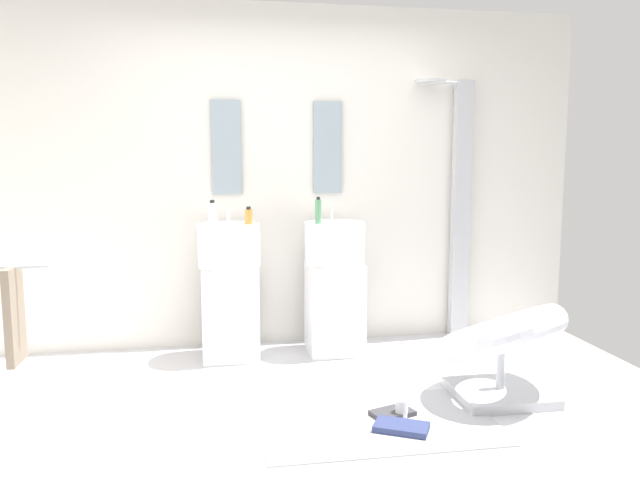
{
  "coord_description": "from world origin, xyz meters",
  "views": [
    {
      "loc": [
        -0.47,
        -3.08,
        1.44
      ],
      "look_at": [
        0.15,
        0.55,
        0.95
      ],
      "focal_mm": 34.17,
      "sensor_mm": 36.0,
      "label": 1
    }
  ],
  "objects_px": {
    "lounge_chair": "(502,342)",
    "soap_bottle_amber": "(249,216)",
    "shower_column": "(459,205)",
    "pedestal_sink_left": "(230,288)",
    "magazine_navy": "(401,427)",
    "soap_bottle_green": "(318,211)",
    "soap_bottle_white": "(212,214)",
    "pedestal_sink_right": "(335,284)",
    "magazine_charcoal": "(392,413)",
    "towel_rack": "(9,320)",
    "coffee_mug": "(402,408)"
  },
  "relations": [
    {
      "from": "soap_bottle_amber",
      "to": "soap_bottle_white",
      "type": "xyz_separation_m",
      "value": [
        -0.25,
        -0.08,
        0.03
      ]
    },
    {
      "from": "soap_bottle_white",
      "to": "soap_bottle_amber",
      "type": "bearing_deg",
      "value": 16.97
    },
    {
      "from": "magazine_navy",
      "to": "magazine_charcoal",
      "type": "bearing_deg",
      "value": 115.76
    },
    {
      "from": "pedestal_sink_left",
      "to": "pedestal_sink_right",
      "type": "height_order",
      "value": "same"
    },
    {
      "from": "pedestal_sink_right",
      "to": "soap_bottle_green",
      "type": "height_order",
      "value": "soap_bottle_green"
    },
    {
      "from": "lounge_chair",
      "to": "soap_bottle_green",
      "type": "height_order",
      "value": "soap_bottle_green"
    },
    {
      "from": "shower_column",
      "to": "coffee_mug",
      "type": "relative_size",
      "value": 20.3
    },
    {
      "from": "lounge_chair",
      "to": "magazine_navy",
      "type": "xyz_separation_m",
      "value": [
        -0.73,
        -0.35,
        -0.32
      ]
    },
    {
      "from": "lounge_chair",
      "to": "magazine_charcoal",
      "type": "relative_size",
      "value": 4.68
    },
    {
      "from": "magazine_charcoal",
      "to": "lounge_chair",
      "type": "bearing_deg",
      "value": -6.82
    },
    {
      "from": "pedestal_sink_left",
      "to": "towel_rack",
      "type": "distance_m",
      "value": 1.61
    },
    {
      "from": "towel_rack",
      "to": "coffee_mug",
      "type": "relative_size",
      "value": 9.41
    },
    {
      "from": "magazine_navy",
      "to": "soap_bottle_green",
      "type": "xyz_separation_m",
      "value": [
        -0.22,
        1.34,
        1.04
      ]
    },
    {
      "from": "lounge_chair",
      "to": "towel_rack",
      "type": "bearing_deg",
      "value": -178.59
    },
    {
      "from": "lounge_chair",
      "to": "soap_bottle_amber",
      "type": "relative_size",
      "value": 8.59
    },
    {
      "from": "soap_bottle_white",
      "to": "lounge_chair",
      "type": "bearing_deg",
      "value": -29.06
    },
    {
      "from": "coffee_mug",
      "to": "towel_rack",
      "type": "bearing_deg",
      "value": 176.57
    },
    {
      "from": "coffee_mug",
      "to": "soap_bottle_green",
      "type": "relative_size",
      "value": 0.52
    },
    {
      "from": "coffee_mug",
      "to": "soap_bottle_amber",
      "type": "bearing_deg",
      "value": 122.43
    },
    {
      "from": "shower_column",
      "to": "towel_rack",
      "type": "xyz_separation_m",
      "value": [
        -2.98,
        -1.37,
        -0.45
      ]
    },
    {
      "from": "magazine_navy",
      "to": "soap_bottle_amber",
      "type": "bearing_deg",
      "value": 145.57
    },
    {
      "from": "towel_rack",
      "to": "magazine_charcoal",
      "type": "bearing_deg",
      "value": -2.7
    },
    {
      "from": "lounge_chair",
      "to": "soap_bottle_green",
      "type": "relative_size",
      "value": 5.65
    },
    {
      "from": "soap_bottle_amber",
      "to": "shower_column",
      "type": "bearing_deg",
      "value": 9.33
    },
    {
      "from": "pedestal_sink_right",
      "to": "soap_bottle_green",
      "type": "distance_m",
      "value": 0.58
    },
    {
      "from": "pedestal_sink_left",
      "to": "soap_bottle_amber",
      "type": "relative_size",
      "value": 8.54
    },
    {
      "from": "towel_rack",
      "to": "lounge_chair",
      "type": "bearing_deg",
      "value": 1.41
    },
    {
      "from": "pedestal_sink_left",
      "to": "soap_bottle_green",
      "type": "height_order",
      "value": "soap_bottle_green"
    },
    {
      "from": "magazine_charcoal",
      "to": "pedestal_sink_right",
      "type": "bearing_deg",
      "value": 74.95
    },
    {
      "from": "towel_rack",
      "to": "pedestal_sink_left",
      "type": "bearing_deg",
      "value": 44.66
    },
    {
      "from": "magazine_navy",
      "to": "soap_bottle_amber",
      "type": "xyz_separation_m",
      "value": [
        -0.72,
        1.38,
        1.01
      ]
    },
    {
      "from": "pedestal_sink_right",
      "to": "shower_column",
      "type": "xyz_separation_m",
      "value": [
        1.06,
        0.24,
        0.57
      ]
    },
    {
      "from": "shower_column",
      "to": "lounge_chair",
      "type": "height_order",
      "value": "shower_column"
    },
    {
      "from": "soap_bottle_amber",
      "to": "towel_rack",
      "type": "bearing_deg",
      "value": -139.63
    },
    {
      "from": "coffee_mug",
      "to": "soap_bottle_amber",
      "type": "relative_size",
      "value": 0.8
    },
    {
      "from": "shower_column",
      "to": "magazine_charcoal",
      "type": "height_order",
      "value": "shower_column"
    },
    {
      "from": "pedestal_sink_right",
      "to": "magazine_charcoal",
      "type": "distance_m",
      "value": 1.32
    },
    {
      "from": "pedestal_sink_left",
      "to": "coffee_mug",
      "type": "xyz_separation_m",
      "value": [
        0.91,
        -1.25,
        -0.45
      ]
    },
    {
      "from": "pedestal_sink_left",
      "to": "coffee_mug",
      "type": "relative_size",
      "value": 10.7
    },
    {
      "from": "coffee_mug",
      "to": "soap_bottle_white",
      "type": "relative_size",
      "value": 0.56
    },
    {
      "from": "soap_bottle_green",
      "to": "lounge_chair",
      "type": "bearing_deg",
      "value": -46.02
    },
    {
      "from": "shower_column",
      "to": "pedestal_sink_left",
      "type": "bearing_deg",
      "value": -172.52
    },
    {
      "from": "soap_bottle_amber",
      "to": "soap_bottle_green",
      "type": "relative_size",
      "value": 0.66
    },
    {
      "from": "lounge_chair",
      "to": "pedestal_sink_right",
      "type": "bearing_deg",
      "value": 127.64
    },
    {
      "from": "pedestal_sink_left",
      "to": "soap_bottle_amber",
      "type": "bearing_deg",
      "value": -15.03
    },
    {
      "from": "towel_rack",
      "to": "magazine_charcoal",
      "type": "distance_m",
      "value": 2.1
    },
    {
      "from": "pedestal_sink_left",
      "to": "magazine_charcoal",
      "type": "relative_size",
      "value": 4.65
    },
    {
      "from": "soap_bottle_green",
      "to": "soap_bottle_white",
      "type": "distance_m",
      "value": 0.75
    },
    {
      "from": "pedestal_sink_left",
      "to": "magazine_charcoal",
      "type": "distance_m",
      "value": 1.58
    },
    {
      "from": "pedestal_sink_right",
      "to": "coffee_mug",
      "type": "relative_size",
      "value": 10.7
    }
  ]
}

